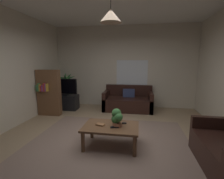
{
  "coord_description": "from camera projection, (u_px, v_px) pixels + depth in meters",
  "views": [
    {
      "loc": [
        0.57,
        -3.14,
        1.65
      ],
      "look_at": [
        0.0,
        0.3,
        1.05
      ],
      "focal_mm": 26.45,
      "sensor_mm": 36.0,
      "label": 1
    }
  ],
  "objects": [
    {
      "name": "book_on_table_0",
      "position": [
        100.0,
        124.0,
        3.2
      ],
      "size": [
        0.18,
        0.15,
        0.03
      ],
      "primitive_type": "cube",
      "rotation": [
        0.0,
        0.0,
        -0.3
      ],
      "color": "#99663F",
      "rests_on": "coffee_table"
    },
    {
      "name": "tv_stand",
      "position": [
        65.0,
        102.0,
        5.74
      ],
      "size": [
        0.9,
        0.44,
        0.5
      ],
      "primitive_type": "cube",
      "color": "black",
      "rests_on": "ground"
    },
    {
      "name": "bookshelf_corner",
      "position": [
        49.0,
        92.0,
        5.03
      ],
      "size": [
        0.7,
        0.31,
        1.4
      ],
      "color": "brown",
      "rests_on": "ground"
    },
    {
      "name": "wall_back",
      "position": [
        124.0,
        67.0,
        5.97
      ],
      "size": [
        5.14,
        0.06,
        2.9
      ],
      "primitive_type": "cube",
      "color": "beige",
      "rests_on": "ground"
    },
    {
      "name": "coffee_table",
      "position": [
        111.0,
        129.0,
        3.19
      ],
      "size": [
        1.06,
        0.7,
        0.42
      ],
      "color": "brown",
      "rests_on": "ground"
    },
    {
      "name": "couch_under_window",
      "position": [
        128.0,
        102.0,
        5.64
      ],
      "size": [
        1.63,
        0.85,
        0.82
      ],
      "color": "black",
      "rests_on": "ground"
    },
    {
      "name": "tv",
      "position": [
        64.0,
        87.0,
        5.62
      ],
      "size": [
        0.92,
        0.16,
        0.57
      ],
      "color": "black",
      "rests_on": "tv_stand"
    },
    {
      "name": "potted_plant_on_table",
      "position": [
        117.0,
        117.0,
        3.12
      ],
      "size": [
        0.22,
        0.22,
        0.34
      ],
      "color": "#B77051",
      "rests_on": "coffee_table"
    },
    {
      "name": "pendant_lamp",
      "position": [
        111.0,
        16.0,
        2.84
      ],
      "size": [
        0.38,
        0.38,
        0.59
      ],
      "color": "black"
    },
    {
      "name": "remote_on_table_1",
      "position": [
        122.0,
        123.0,
        3.28
      ],
      "size": [
        0.17,
        0.08,
        0.02
      ],
      "primitive_type": "cube",
      "rotation": [
        0.0,
        0.0,
        1.75
      ],
      "color": "black",
      "rests_on": "coffee_table"
    },
    {
      "name": "floor",
      "position": [
        110.0,
        142.0,
        3.43
      ],
      "size": [
        5.02,
        5.69,
        0.02
      ],
      "primitive_type": "cube",
      "color": "#9E8466",
      "rests_on": "ground"
    },
    {
      "name": "remote_on_table_0",
      "position": [
        115.0,
        127.0,
        3.07
      ],
      "size": [
        0.17,
        0.08,
        0.02
      ],
      "primitive_type": "cube",
      "rotation": [
        0.0,
        0.0,
        1.78
      ],
      "color": "black",
      "rests_on": "coffee_table"
    },
    {
      "name": "rug",
      "position": [
        108.0,
        146.0,
        3.23
      ],
      "size": [
        3.26,
        3.13,
        0.01
      ],
      "primitive_type": "cube",
      "color": "gray",
      "rests_on": "ground"
    },
    {
      "name": "window_pane",
      "position": [
        132.0,
        74.0,
        5.94
      ],
      "size": [
        1.11,
        0.01,
        0.97
      ],
      "primitive_type": "cube",
      "color": "white"
    },
    {
      "name": "potted_palm_corner",
      "position": [
        66.0,
        90.0,
        6.15
      ],
      "size": [
        0.9,
        0.82,
        1.27
      ],
      "color": "#B77051",
      "rests_on": "ground"
    }
  ]
}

